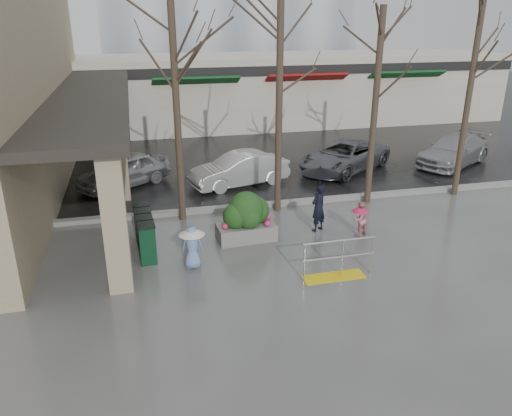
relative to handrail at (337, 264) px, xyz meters
name	(u,v)px	position (x,y,z in m)	size (l,w,h in m)	color
ground	(271,261)	(-1.36, 1.20, -0.38)	(120.00, 120.00, 0.00)	#51514F
street_asphalt	(184,114)	(-1.36, 23.20, -0.37)	(120.00, 36.00, 0.01)	black
curb	(240,207)	(-1.36, 5.20, -0.30)	(120.00, 0.30, 0.15)	gray
canopy_slab	(89,90)	(-6.16, 9.20, 3.25)	(2.80, 18.00, 0.25)	#2D2823
pillar_front	(115,222)	(-5.26, 0.70, 1.37)	(0.55, 0.55, 3.50)	tan
pillar_back	(118,152)	(-5.26, 7.20, 1.37)	(0.55, 0.55, 3.50)	tan
storefront_row	(224,91)	(0.64, 19.17, 1.64)	(34.00, 6.74, 4.00)	beige
handrail	(337,264)	(0.00, 0.00, 0.00)	(1.90, 0.50, 1.03)	yellow
tree_west	(174,56)	(-3.36, 4.80, 4.71)	(3.20, 3.20, 6.80)	#382B21
tree_midwest	(280,49)	(-0.16, 4.80, 4.86)	(3.20, 3.20, 7.00)	#382B21
tree_mideast	(379,60)	(3.14, 4.80, 4.48)	(3.20, 3.20, 6.50)	#382B21
tree_east	(477,41)	(6.64, 4.80, 5.01)	(3.20, 3.20, 7.20)	#382B21
woman	(319,191)	(0.57, 2.88, 0.89)	(1.14, 1.14, 2.06)	black
child_pink	(360,217)	(1.64, 2.22, 0.22)	(0.62, 0.56, 1.06)	pink
child_blue	(192,243)	(-3.44, 1.38, 0.32)	(0.68, 0.68, 1.16)	#7592D0
planter	(246,217)	(-1.70, 2.76, 0.33)	(1.74, 1.00, 1.48)	#66625F
news_boxes	(145,232)	(-4.61, 2.71, 0.18)	(0.56, 2.01, 1.11)	#0D391F
car_a	(124,171)	(-5.19, 8.64, 0.25)	(1.49, 3.70, 1.26)	#A1A0A5
car_b	(239,170)	(-0.86, 7.72, 0.25)	(1.33, 3.82, 1.26)	silver
car_c	(345,156)	(3.88, 8.61, 0.25)	(2.09, 4.53, 1.26)	slate
car_d	(454,151)	(8.91, 8.30, 0.25)	(1.77, 4.34, 1.26)	#A0A0A4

